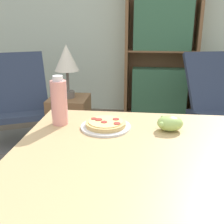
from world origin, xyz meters
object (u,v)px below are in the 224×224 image
side_table (70,126)px  lounge_chair_far (221,117)px  pizza_on_plate (106,125)px  lounge_chair_near (17,119)px  bookshelf (161,57)px  table_lamp (67,60)px  drink_bottle (59,102)px  grape_bunch (170,123)px

side_table → lounge_chair_far: bearing=13.7°
pizza_on_plate → lounge_chair_near: bearing=131.4°
bookshelf → lounge_chair_near: bearing=-141.8°
pizza_on_plate → side_table: (-0.48, 1.10, -0.47)m
pizza_on_plate → side_table: pizza_on_plate is taller
table_lamp → bookshelf: bearing=53.6°
side_table → table_lamp: size_ratio=1.17×
lounge_chair_near → side_table: 0.54m
pizza_on_plate → drink_bottle: drink_bottle is taller
table_lamp → pizza_on_plate: bearing=-66.3°
lounge_chair_near → lounge_chair_far: (1.97, 0.29, 0.00)m
pizza_on_plate → bookshelf: size_ratio=0.15×
lounge_chair_near → side_table: lounge_chair_near is taller
pizza_on_plate → grape_bunch: size_ratio=2.01×
side_table → table_lamp: bearing=0.0°
lounge_chair_near → bookshelf: (1.40, 1.10, 0.46)m
pizza_on_plate → bookshelf: (0.38, 2.26, 0.01)m
drink_bottle → lounge_chair_near: bearing=124.9°
drink_bottle → pizza_on_plate: bearing=-6.7°
pizza_on_plate → grape_bunch: 0.30m
lounge_chair_near → bookshelf: 1.84m
table_lamp → side_table: bearing=180.0°
grape_bunch → table_lamp: size_ratio=0.26×
pizza_on_plate → side_table: 1.28m
pizza_on_plate → drink_bottle: 0.25m
lounge_chair_far → pizza_on_plate: bearing=-137.5°
bookshelf → pizza_on_plate: bearing=-99.5°
bookshelf → drink_bottle: bearing=-105.2°
grape_bunch → bookshelf: (0.08, 2.26, -0.01)m
table_lamp → lounge_chair_far: bearing=13.7°
lounge_chair_far → table_lamp: size_ratio=1.92×
drink_bottle → lounge_chair_far: drink_bottle is taller
side_table → drink_bottle: bearing=-76.8°
pizza_on_plate → table_lamp: bearing=113.7°
drink_bottle → bookshelf: (0.61, 2.23, -0.09)m
lounge_chair_far → bookshelf: bearing=110.7°
bookshelf → table_lamp: bookshelf is taller
bookshelf → side_table: bookshelf is taller
lounge_chair_near → side_table: size_ratio=1.75×
grape_bunch → side_table: (-0.78, 1.09, -0.49)m
pizza_on_plate → lounge_chair_near: (-1.02, 1.16, -0.45)m
drink_bottle → lounge_chair_far: bearing=50.3°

